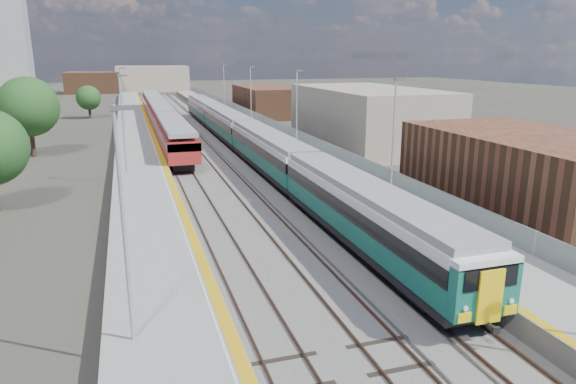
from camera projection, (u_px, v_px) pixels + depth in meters
name	position (u px, v px, depth m)	size (l,w,h in m)	color
ground	(220.00, 145.00, 58.48)	(320.00, 320.00, 0.00)	#47443A
ballast_bed	(197.00, 142.00, 60.12)	(10.50, 155.00, 0.06)	#565451
tracks	(200.00, 139.00, 61.82)	(8.96, 160.00, 0.17)	#4C3323
platform_right	(259.00, 135.00, 62.16)	(4.70, 155.00, 8.52)	slate
platform_left	(136.00, 141.00, 58.02)	(4.30, 155.00, 8.52)	slate
buildings	(88.00, 52.00, 132.19)	(72.00, 185.50, 40.00)	brown
green_train	(245.00, 135.00, 52.12)	(2.70, 75.13, 2.97)	black
red_train	(161.00, 116.00, 68.65)	(2.80, 56.81, 3.53)	black
tree_b	(28.00, 107.00, 50.44)	(5.86, 5.86, 7.94)	#382619
tree_c	(88.00, 98.00, 82.49)	(3.89, 3.89, 5.27)	#382619
tree_d	(369.00, 98.00, 74.44)	(4.68, 4.68, 6.34)	#382619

